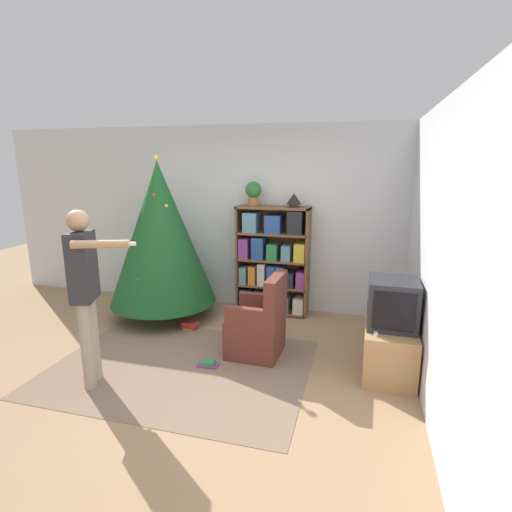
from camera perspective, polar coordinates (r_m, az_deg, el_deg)
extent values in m
plane|color=#9E7A56|center=(4.18, -9.22, -16.89)|extent=(14.00, 14.00, 0.00)
cube|color=silver|center=(5.77, -0.59, 5.38)|extent=(8.00, 0.10, 2.60)
cube|color=silver|center=(3.43, 25.51, -1.31)|extent=(0.10, 8.00, 2.60)
cube|color=#7F6651|center=(4.40, -10.72, -15.26)|extent=(2.64, 1.95, 0.01)
cube|color=brown|center=(5.68, -2.36, -0.36)|extent=(0.03, 0.33, 1.51)
cube|color=brown|center=(5.47, 7.36, -0.98)|extent=(0.03, 0.33, 1.51)
cube|color=brown|center=(5.43, 2.48, 6.93)|extent=(1.00, 0.33, 0.03)
cube|color=brown|center=(5.71, 2.77, -0.30)|extent=(1.00, 0.01, 1.51)
cube|color=brown|center=(5.77, 2.34, -7.66)|extent=(0.97, 0.33, 0.03)
cube|color=#284C93|center=(5.78, -1.28, -6.00)|extent=(0.16, 0.28, 0.28)
cube|color=#5B899E|center=(5.72, 0.52, -6.27)|extent=(0.15, 0.24, 0.27)
cube|color=#284C93|center=(5.71, 2.19, -6.23)|extent=(0.12, 0.30, 0.28)
cube|color=#5B899E|center=(5.66, 4.05, -6.83)|extent=(0.15, 0.25, 0.21)
cube|color=beige|center=(5.62, 6.15, -6.97)|extent=(0.14, 0.25, 0.22)
cube|color=brown|center=(5.65, 2.37, -4.16)|extent=(0.97, 0.33, 0.03)
cube|color=#5B899E|center=(5.67, -1.64, -2.65)|extent=(0.10, 0.25, 0.24)
cube|color=orange|center=(5.65, -0.32, -2.62)|extent=(0.10, 0.28, 0.26)
cube|color=beige|center=(5.62, 1.03, -2.45)|extent=(0.10, 0.31, 0.31)
cube|color=#284C93|center=(5.59, 2.42, -2.64)|extent=(0.11, 0.31, 0.29)
cube|color=#284C93|center=(5.57, 3.62, -2.75)|extent=(0.11, 0.31, 0.28)
cube|color=#232328|center=(5.53, 4.95, -3.33)|extent=(0.11, 0.24, 0.20)
cube|color=#843889|center=(5.53, 6.51, -3.22)|extent=(0.11, 0.31, 0.23)
cube|color=brown|center=(5.55, 2.41, -0.52)|extent=(0.97, 0.33, 0.03)
cube|color=#843889|center=(5.58, -1.55, 1.17)|extent=(0.14, 0.25, 0.28)
cube|color=#284C93|center=(5.55, 0.50, 1.24)|extent=(0.16, 0.31, 0.30)
cube|color=#2D7A42|center=(5.48, 2.48, 0.67)|extent=(0.14, 0.25, 0.22)
cube|color=#5B899E|center=(5.45, 4.45, 0.51)|extent=(0.12, 0.26, 0.21)
cube|color=gold|center=(5.44, 6.38, 0.62)|extent=(0.14, 0.30, 0.25)
cube|color=brown|center=(5.48, 2.45, 3.24)|extent=(0.97, 0.33, 0.03)
cube|color=#5B899E|center=(5.52, -0.59, 4.90)|extent=(0.19, 0.31, 0.27)
cube|color=#284C93|center=(5.44, 2.62, 4.63)|extent=(0.21, 0.30, 0.24)
cube|color=#232328|center=(5.35, 5.70, 4.80)|extent=(0.20, 0.25, 0.31)
cube|color=tan|center=(4.33, 18.43, -12.53)|extent=(0.49, 0.80, 0.51)
cube|color=#28282D|center=(4.15, 18.93, -6.39)|extent=(0.47, 0.47, 0.48)
cube|color=black|center=(3.92, 19.13, -7.53)|extent=(0.38, 0.01, 0.37)
cube|color=white|center=(3.99, 16.74, -10.46)|extent=(0.04, 0.12, 0.02)
cylinder|color=#4C3323|center=(5.76, -12.88, -7.83)|extent=(0.36, 0.36, 0.10)
cylinder|color=brown|center=(5.72, -12.93, -6.80)|extent=(0.08, 0.08, 0.12)
cone|color=#195123|center=(5.47, -13.47, 3.17)|extent=(1.43, 1.43, 1.89)
sphere|color=gold|center=(6.18, -10.89, -2.75)|extent=(0.06, 0.06, 0.06)
sphere|color=red|center=(5.59, -12.52, 7.31)|extent=(0.04, 0.04, 0.04)
sphere|color=red|center=(5.26, -14.40, 8.39)|extent=(0.05, 0.05, 0.05)
sphere|color=red|center=(5.34, -16.96, 1.81)|extent=(0.05, 0.05, 0.05)
sphere|color=#B74C93|center=(5.81, -13.96, 3.54)|extent=(0.05, 0.05, 0.05)
sphere|color=silver|center=(5.50, -11.70, 7.21)|extent=(0.06, 0.06, 0.06)
sphere|color=#335BB2|center=(5.17, -16.44, -3.25)|extent=(0.05, 0.05, 0.05)
sphere|color=silver|center=(5.42, -8.78, 0.06)|extent=(0.05, 0.05, 0.05)
sphere|color=#335BB2|center=(5.83, -11.81, 2.68)|extent=(0.06, 0.06, 0.06)
sphere|color=gold|center=(5.24, -12.70, 7.01)|extent=(0.05, 0.05, 0.05)
sphere|color=#E5CC4C|center=(5.39, -14.03, 13.44)|extent=(0.07, 0.07, 0.07)
cube|color=brown|center=(4.51, -0.10, -11.32)|extent=(0.58, 0.58, 0.42)
cube|color=brown|center=(4.28, 2.85, -6.08)|extent=(0.14, 0.56, 0.50)
cube|color=brown|center=(4.61, 0.79, -6.63)|extent=(0.51, 0.10, 0.20)
cube|color=brown|center=(4.18, -1.10, -8.76)|extent=(0.51, 0.10, 0.20)
cylinder|color=#9E937F|center=(4.24, -22.23, -10.85)|extent=(0.11, 0.11, 0.85)
cylinder|color=#9E937F|center=(4.09, -23.01, -11.85)|extent=(0.11, 0.11, 0.85)
cube|color=#2D2D33|center=(3.93, -23.56, -1.38)|extent=(0.28, 0.36, 0.64)
cylinder|color=tan|center=(4.12, -22.62, -1.11)|extent=(0.07, 0.07, 0.51)
cylinder|color=tan|center=(3.62, -21.35, 1.59)|extent=(0.48, 0.22, 0.07)
cube|color=white|center=(3.55, -17.66, 1.68)|extent=(0.12, 0.07, 0.03)
sphere|color=tan|center=(3.85, -24.13, 4.63)|extent=(0.19, 0.19, 0.19)
cylinder|color=#935B38|center=(5.49, -0.39, 7.79)|extent=(0.14, 0.14, 0.12)
sphere|color=#2D7033|center=(5.48, -0.39, 9.45)|extent=(0.22, 0.22, 0.22)
cylinder|color=#473828|center=(5.37, 5.42, 7.19)|extent=(0.12, 0.12, 0.04)
cone|color=black|center=(5.36, 5.44, 8.15)|extent=(0.20, 0.20, 0.14)
cube|color=orange|center=(5.28, -9.39, -10.10)|extent=(0.16, 0.14, 0.02)
cube|color=#B22D28|center=(5.27, -9.43, -9.86)|extent=(0.22, 0.16, 0.03)
cube|color=#B22D28|center=(5.26, -9.36, -9.47)|extent=(0.22, 0.12, 0.03)
cube|color=#843889|center=(4.37, -6.85, -15.21)|extent=(0.22, 0.14, 0.02)
cube|color=#2D7A42|center=(4.35, -6.88, -14.86)|extent=(0.16, 0.14, 0.04)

